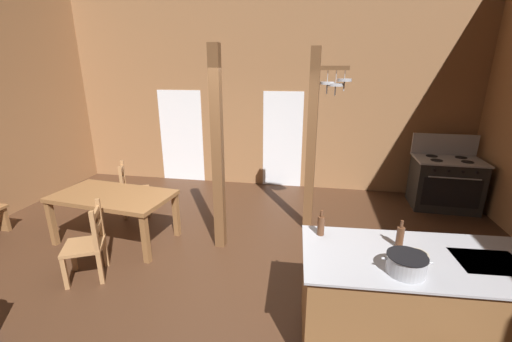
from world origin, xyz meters
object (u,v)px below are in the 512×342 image
Objects in this scene: ladderback_chair_by_post at (88,244)px; bottle_tall_on_counter at (400,236)px; mixing_bowl_on_counter at (416,257)px; ladderback_chair_near_window at (132,190)px; dining_table at (113,200)px; stove_range at (445,182)px; bottle_short_on_counter at (321,225)px; kitchen_island at (421,303)px; stockpot_on_counter at (406,264)px.

bottle_tall_on_counter is at bearing -4.28° from ladderback_chair_by_post.
mixing_bowl_on_counter is at bearing -67.61° from bottle_tall_on_counter.
mixing_bowl_on_counter reaches higher than ladderback_chair_near_window.
dining_table is 0.95m from ladderback_chair_near_window.
stove_range is 3.93m from mixing_bowl_on_counter.
mixing_bowl_on_counter is 0.85m from bottle_short_on_counter.
kitchen_island is at bearing -14.89° from bottle_short_on_counter.
ladderback_chair_by_post is at bearing 175.72° from bottle_tall_on_counter.
mixing_bowl_on_counter is at bearing -19.90° from dining_table.
kitchen_island is 1.23× the size of dining_table.
bottle_short_on_counter reaches higher than mixing_bowl_on_counter.
stockpot_on_counter is (3.62, -1.56, 0.36)m from dining_table.
stockpot_on_counter is at bearing -134.81° from kitchen_island.
dining_table is 3.17m from bottle_short_on_counter.
stockpot_on_counter is at bearing -32.39° from ladderback_chair_near_window.
stockpot_on_counter is (-1.65, -3.79, 0.53)m from stove_range.
ladderback_chair_by_post is at bearing -76.36° from dining_table.
dining_table is at bearing -74.69° from ladderback_chair_near_window.
kitchen_island is at bearing -111.50° from stove_range.
ladderback_chair_by_post is 3.52m from stockpot_on_counter.
dining_table is 4.74× the size of stockpot_on_counter.
mixing_bowl_on_counter is 0.24m from bottle_tall_on_counter.
dining_table is 6.93× the size of bottle_short_on_counter.
dining_table is at bearing 161.66° from kitchen_island.
stockpot_on_counter reaches higher than dining_table.
bottle_tall_on_counter is at bearing 84.05° from stockpot_on_counter.
kitchen_island is at bearing -6.25° from ladderback_chair_by_post.
ladderback_chair_by_post is 3.63× the size of bottle_tall_on_counter.
bottle_tall_on_counter is at bearing 147.05° from kitchen_island.
ladderback_chair_by_post is at bearing 172.40° from mixing_bowl_on_counter.
bottle_tall_on_counter is at bearing -8.25° from bottle_short_on_counter.
bottle_tall_on_counter is (-0.09, 0.21, 0.07)m from mixing_bowl_on_counter.
dining_table is 1.89× the size of ladderback_chair_near_window.
stove_range reaches higher than dining_table.
stockpot_on_counter reaches higher than ladderback_chair_by_post.
stove_range is 4.17m from stockpot_on_counter.
kitchen_island is at bearing -27.90° from ladderback_chair_near_window.
kitchen_island is 0.63m from bottle_tall_on_counter.
bottle_short_on_counter reaches higher than kitchen_island.
bottle_tall_on_counter is 1.01× the size of bottle_short_on_counter.
bottle_short_on_counter is at bearing -31.18° from ladderback_chair_near_window.
stockpot_on_counter is 1.46× the size of bottle_short_on_counter.
dining_table is 1.89× the size of ladderback_chair_by_post.
stockpot_on_counter is at bearing -95.95° from bottle_tall_on_counter.
stockpot_on_counter is at bearing -113.56° from stove_range.
kitchen_island is 1.68× the size of stove_range.
ladderback_chair_by_post is at bearing 176.74° from bottle_short_on_counter.
stockpot_on_counter is 0.41m from bottle_tall_on_counter.
bottle_short_on_counter is at bearing 158.24° from mixing_bowl_on_counter.
stove_range reaches higher than ladderback_chair_near_window.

